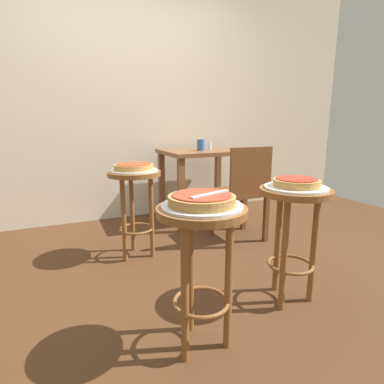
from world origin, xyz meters
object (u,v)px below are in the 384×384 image
Objects in this scene: wooden_chair at (243,190)px; serving_plate_foreground at (202,206)px; serving_plate_leftside at (134,170)px; stool_middle at (294,218)px; pizza_leftside at (134,167)px; stool_leftside at (135,194)px; pizza_foreground at (202,199)px; pizza_server_knife at (210,194)px; dining_table at (202,163)px; serving_plate_middle at (296,187)px; pizza_middle at (296,182)px; condiment_shaker at (210,146)px; cup_near_edge at (201,145)px; stool_foreground at (201,245)px.

serving_plate_foreground is at bearing -130.66° from wooden_chair.
serving_plate_foreground and serving_plate_leftside have the same top height.
serving_plate_foreground is 0.42× the size of wooden_chair.
stool_middle is 1.22m from pizza_leftside.
pizza_foreground is at bearing -89.16° from stool_leftside.
pizza_server_knife is at bearing -33.69° from pizza_foreground.
stool_leftside is at bearing -143.68° from dining_table.
dining_table is at bearing 36.32° from serving_plate_leftside.
wooden_chair is at bearing 73.48° from stool_middle.
pizza_foreground is 1.14m from pizza_leftside.
pizza_leftside is 0.99m from wooden_chair.
serving_plate_leftside is (-0.67, 1.00, 0.00)m from serving_plate_middle.
pizza_foreground is 1.16× the size of pizza_middle.
condiment_shaker reaches higher than pizza_server_knife.
stool_leftside is 0.18m from serving_plate_leftside.
cup_near_edge is at bearing -123.50° from dining_table.
stool_foreground is 0.69m from serving_plate_middle.
pizza_leftside is at bearing 90.84° from pizza_foreground.
condiment_shaker is at bearing 79.29° from serving_plate_middle.
condiment_shaker is at bearing 79.29° from pizza_middle.
serving_plate_foreground reaches higher than stool_middle.
serving_plate_leftside is 1.11m from dining_table.
pizza_foreground is at bearing -116.00° from dining_table.
cup_near_edge is (0.83, 1.72, 0.13)m from serving_plate_foreground.
dining_table is 10.47× the size of condiment_shaker.
dining_table reaches higher than pizza_middle.
serving_plate_middle is (0.65, 0.14, 0.00)m from serving_plate_foreground.
pizza_leftside is at bearing 90.84° from stool_foreground.
pizza_server_knife is (0.03, -0.02, 0.03)m from pizza_foreground.
condiment_shaker reaches higher than stool_leftside.
stool_foreground is 1.14m from stool_leftside.
pizza_server_knife is at bearing -114.97° from dining_table.
pizza_middle is 1.68m from condiment_shaker.
pizza_foreground reaches higher than serving_plate_foreground.
condiment_shaker is at bearing 61.60° from stool_foreground.
pizza_middle is at bearing 11.85° from serving_plate_foreground.
serving_plate_leftside is 4.63× the size of condiment_shaker.
dining_table is 0.20m from condiment_shaker.
pizza_leftside is 1.34× the size of pizza_server_knife.
stool_middle is 1.22m from serving_plate_leftside.
pizza_middle reaches higher than stool_foreground.
serving_plate_middle reaches higher than stool_foreground.
serving_plate_foreground is at bearing -115.68° from cup_near_edge.
condiment_shaker is (0.97, 1.79, 0.08)m from pizza_foreground.
serving_plate_middle is at bearing -96.29° from cup_near_edge.
cup_near_edge is (0.85, 0.59, 0.13)m from serving_plate_leftside.
serving_plate_middle is (0.65, 0.14, 0.18)m from stool_foreground.
pizza_server_knife is at bearing -165.85° from pizza_middle.
serving_plate_foreground is 1.92m from cup_near_edge.
serving_plate_leftside reaches higher than stool_foreground.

